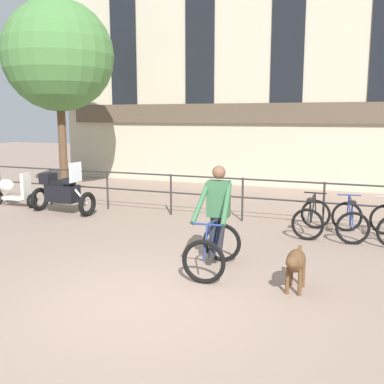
{
  "coord_description": "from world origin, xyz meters",
  "views": [
    {
      "loc": [
        2.75,
        -5.06,
        2.48
      ],
      "look_at": [
        -0.38,
        2.86,
        1.05
      ],
      "focal_mm": 42.0,
      "sensor_mm": 36.0,
      "label": 1
    }
  ],
  "objects": [
    {
      "name": "tree_canalside_left",
      "position": [
        -6.49,
        6.95,
        4.35
      ],
      "size": [
        3.46,
        3.46,
        6.09
      ],
      "color": "brown",
      "rests_on": "ground_plane"
    },
    {
      "name": "dog",
      "position": [
        1.87,
        1.18,
        0.44
      ],
      "size": [
        0.27,
        0.92,
        0.62
      ],
      "rotation": [
        0.0,
        0.0,
        0.0
      ],
      "color": "brown",
      "rests_on": "ground_plane"
    },
    {
      "name": "parked_motorcycle",
      "position": [
        -4.57,
        4.33,
        0.56
      ],
      "size": [
        1.75,
        0.75,
        1.35
      ],
      "rotation": [
        0.0,
        0.0,
        1.49
      ],
      "color": "black",
      "rests_on": "ground_plane"
    },
    {
      "name": "parked_bicycle_near_lamp",
      "position": [
        1.7,
        4.54,
        0.36
      ],
      "size": [
        0.7,
        1.14,
        0.86
      ],
      "rotation": [
        0.0,
        0.0,
        3.1
      ],
      "color": "black",
      "rests_on": "ground_plane"
    },
    {
      "name": "cyclist_with_bike",
      "position": [
        0.5,
        1.68,
        0.76
      ],
      "size": [
        0.75,
        1.21,
        1.7
      ],
      "rotation": [
        0.0,
        0.0,
        0.06
      ],
      "color": "black",
      "rests_on": "ground_plane"
    },
    {
      "name": "parked_bicycle_mid_left",
      "position": [
        2.47,
        4.54,
        0.36
      ],
      "size": [
        0.82,
        1.2,
        0.86
      ],
      "rotation": [
        0.0,
        0.0,
        3.29
      ],
      "color": "black",
      "rests_on": "ground_plane"
    },
    {
      "name": "ground_plane",
      "position": [
        0.0,
        0.0,
        0.0
      ],
      "size": [
        60.0,
        60.0,
        0.0
      ],
      "primitive_type": "plane",
      "color": "gray"
    },
    {
      "name": "canal_railing",
      "position": [
        -0.0,
        5.2,
        0.71
      ],
      "size": [
        15.05,
        0.05,
        1.05
      ],
      "color": "#2D2B28",
      "rests_on": "ground_plane"
    },
    {
      "name": "building_facade",
      "position": [
        0.0,
        10.99,
        5.32
      ],
      "size": [
        18.0,
        0.72,
        10.69
      ],
      "color": "#BCB299",
      "rests_on": "ground_plane"
    },
    {
      "name": "parked_scooter",
      "position": [
        -6.43,
        4.58,
        0.46
      ],
      "size": [
        1.29,
        0.42,
        0.96
      ],
      "rotation": [
        0.0,
        0.0,
        1.58
      ],
      "color": "black",
      "rests_on": "ground_plane"
    }
  ]
}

